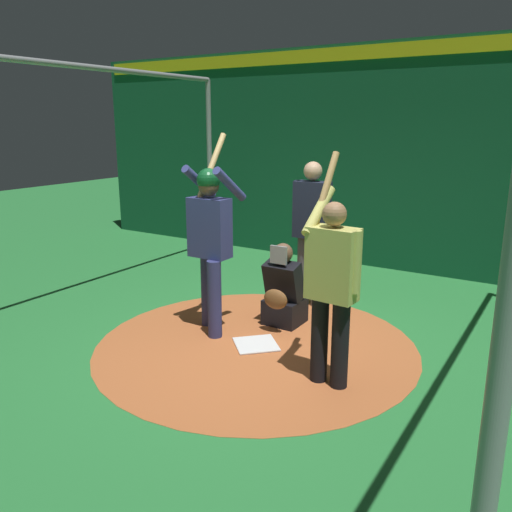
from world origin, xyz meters
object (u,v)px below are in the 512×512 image
Objects in this scene: batter at (210,234)px; catcher at (283,293)px; visitor at (332,282)px; home_plate at (256,344)px; umpire at (311,226)px.

catcher is (-0.56, 0.58, -0.71)m from batter.
catcher is 0.48× the size of visitor.
batter is at bearing -46.27° from catcher.
catcher is at bearing -176.02° from home_plate.
home_plate is 0.24× the size of umpire.
umpire is at bearing -176.26° from home_plate.
home_plate is at bearing -105.29° from visitor.
visitor reaches higher than catcher.
catcher is at bearing 3.54° from umpire.
umpire reaches higher than catcher.
home_plate is 0.21× the size of visitor.
batter reaches higher than catcher.
catcher is at bearing 133.73° from batter.
batter is 1.06× the size of visitor.
home_plate is at bearing 3.74° from umpire.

